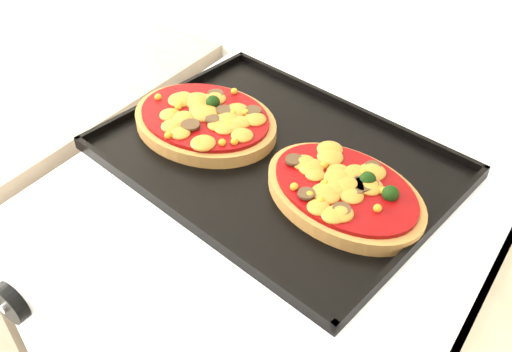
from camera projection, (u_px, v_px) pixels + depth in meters
The scene contains 4 objects.
knob_left at pixel (11, 303), 0.72m from camera, with size 0.06×0.06×0.02m, color black.
baking_tray at pixel (275, 157), 0.84m from camera, with size 0.49×0.36×0.02m, color black.
pizza_left at pixel (205, 119), 0.89m from camera, with size 0.24×0.18×0.03m, color olive, non-canonical shape.
pizza_right at pixel (344, 191), 0.76m from camera, with size 0.24×0.16×0.03m, color olive, non-canonical shape.
Camera 1 is at (0.35, 1.18, 1.45)m, focal length 40.00 mm.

